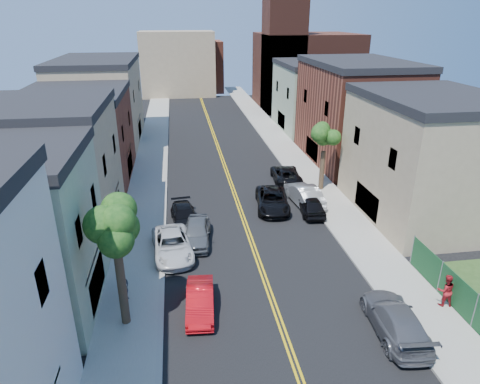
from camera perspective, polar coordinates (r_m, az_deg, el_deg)
name	(u,v)px	position (r m, az deg, el deg)	size (l,w,h in m)	color
sidewalk_left	(150,163)	(46.76, -12.05, 3.89)	(3.20, 100.00, 0.15)	gray
sidewalk_right	(292,156)	(48.32, 7.02, 4.84)	(3.20, 100.00, 0.15)	gray
curb_left	(166,162)	(46.67, -9.91, 4.02)	(0.30, 100.00, 0.15)	gray
curb_right	(277,157)	(47.89, 4.99, 4.77)	(0.30, 100.00, 0.15)	gray
bldg_left_tan_near	(45,175)	(32.39, -24.74, 2.06)	(9.00, 10.00, 9.00)	#998466
bldg_left_brick	(78,140)	(42.72, -20.96, 6.60)	(9.00, 12.00, 8.00)	brown
bldg_left_tan_far	(100,103)	(55.97, -18.33, 11.29)	(9.00, 16.00, 9.50)	#998466
bldg_right_tan	(427,161)	(35.42, 23.85, 3.87)	(9.00, 12.00, 9.00)	#998466
bldg_right_brick	(355,115)	(47.24, 15.22, 10.00)	(9.00, 14.00, 10.00)	brown
bldg_right_palegrn	(314,98)	(60.22, 9.92, 12.34)	(9.00, 12.00, 8.50)	gray
church	(301,64)	(74.75, 8.20, 16.74)	(16.20, 14.20, 22.60)	#4C2319
backdrop_left	(178,64)	(86.72, -8.39, 16.71)	(14.00, 8.00, 12.00)	#998466
backdrop_center	(197,67)	(90.92, -5.76, 16.46)	(10.00, 8.00, 10.00)	brown
tree_left_mid	(112,209)	(20.29, -16.81, -2.17)	(5.20, 5.20, 9.29)	#3B2B1D
tree_right_far	(325,128)	(37.62, 11.44, 8.40)	(4.40, 4.40, 8.03)	#3B2B1D
red_sedan	(200,301)	(23.46, -5.39, -14.38)	(1.43, 4.11, 1.35)	red
white_pickup	(172,245)	(28.55, -9.11, -7.07)	(2.45, 5.31, 1.48)	silver
grey_car_left	(197,232)	(29.81, -5.85, -5.41)	(1.86, 4.62, 1.57)	#525559
black_car_left	(184,216)	(32.60, -7.55, -3.17)	(1.84, 4.51, 1.31)	black
grey_car_right	(395,319)	(23.34, 20.21, -15.82)	(2.18, 5.36, 1.56)	#515358
black_car_right	(311,205)	(34.41, 9.48, -1.69)	(1.74, 4.33, 1.48)	black
silver_car_right	(304,194)	(36.01, 8.60, -0.29)	(1.81, 5.18, 1.71)	#9DA0A4
dark_car_right_far	(286,174)	(40.57, 6.21, 2.37)	(2.49, 5.41, 1.50)	black
black_suv_lane	(272,200)	(34.80, 4.37, -1.10)	(2.53, 5.48, 1.52)	black
pedestrian_left	(124,287)	(24.63, -15.31, -12.26)	(0.61, 0.40, 1.69)	#26262D
pedestrian_right	(446,290)	(25.89, 25.97, -11.82)	(0.91, 0.71, 1.88)	maroon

